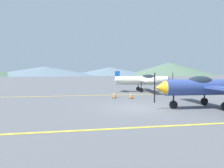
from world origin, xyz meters
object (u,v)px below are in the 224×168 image
Objects in this scene: traffic_cone_side at (115,95)px; airplane_near at (208,87)px; airplane_mid at (143,80)px; traffic_cone_front at (131,95)px.

airplane_near is at bearing -49.92° from traffic_cone_side.
airplane_near is 7.76m from traffic_cone_side.
airplane_mid is at bearing 49.75° from traffic_cone_side.
airplane_near is 13.79× the size of traffic_cone_front.
traffic_cone_side is (-4.95, 5.88, -1.09)m from airplane_near.
traffic_cone_side is (-4.56, -5.39, -1.09)m from airplane_mid.
airplane_mid is 6.78m from traffic_cone_front.
airplane_mid is 13.85× the size of traffic_cone_front.
traffic_cone_front is (-3.17, -5.89, -1.09)m from airplane_mid.
airplane_near is at bearing -88.04° from airplane_mid.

